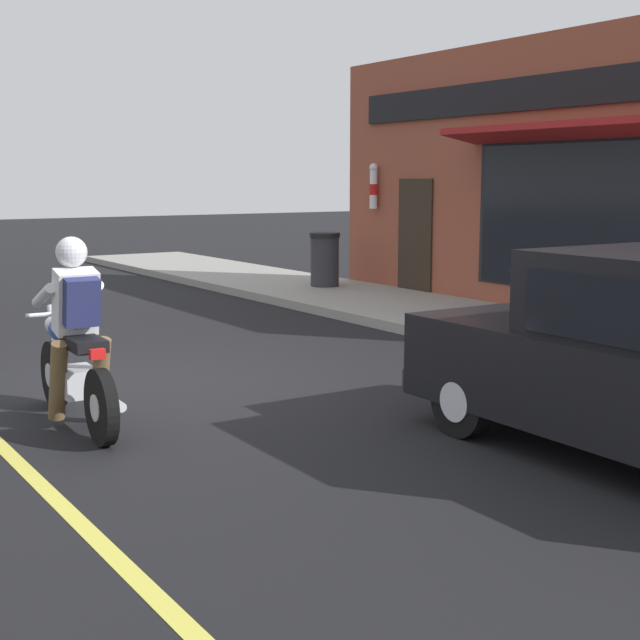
% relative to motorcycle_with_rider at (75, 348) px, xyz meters
% --- Properties ---
extents(ground_plane, '(80.00, 80.00, 0.00)m').
position_rel_motorcycle_with_rider_xyz_m(ground_plane, '(1.09, 1.01, -0.68)').
color(ground_plane, black).
extents(sidewalk_curb, '(2.60, 22.00, 0.14)m').
position_rel_motorcycle_with_rider_xyz_m(sidewalk_curb, '(6.44, 4.01, -0.61)').
color(sidewalk_curb, gray).
rests_on(sidewalk_curb, ground).
extents(storefront_building, '(1.25, 9.05, 4.20)m').
position_rel_motorcycle_with_rider_xyz_m(storefront_building, '(7.97, 2.38, 1.43)').
color(storefront_building, brown).
rests_on(storefront_building, ground).
extents(motorcycle_with_rider, '(0.56, 2.02, 1.62)m').
position_rel_motorcycle_with_rider_xyz_m(motorcycle_with_rider, '(0.00, 0.00, 0.00)').
color(motorcycle_with_rider, black).
rests_on(motorcycle_with_rider, ground).
extents(traffic_cone, '(0.36, 0.36, 0.60)m').
position_rel_motorcycle_with_rider_xyz_m(traffic_cone, '(6.52, 0.41, -0.25)').
color(traffic_cone, black).
rests_on(traffic_cone, sidewalk_curb).
extents(trash_bin, '(0.56, 0.56, 0.98)m').
position_rel_motorcycle_with_rider_xyz_m(trash_bin, '(6.71, 6.26, -0.04)').
color(trash_bin, '#2D2D33').
rests_on(trash_bin, sidewalk_curb).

